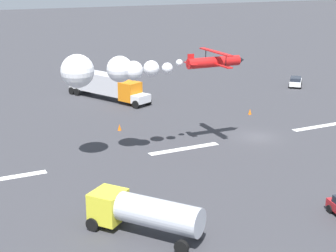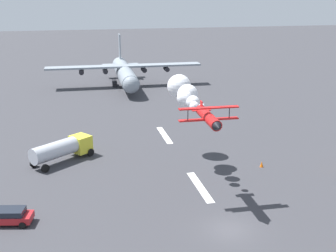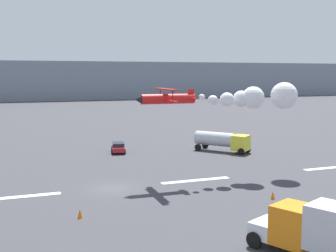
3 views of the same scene
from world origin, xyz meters
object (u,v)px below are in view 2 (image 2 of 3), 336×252
stunt_biplane_red (186,94)px  fuel_tanker_truck (62,149)px  airport_staff_sedan (9,216)px  traffic_cone_far (262,164)px  cargo_transport_plane (125,73)px

stunt_biplane_red → fuel_tanker_truck: (4.13, 15.10, -7.31)m
stunt_biplane_red → airport_staff_sedan: 24.09m
stunt_biplane_red → fuel_tanker_truck: size_ratio=2.38×
stunt_biplane_red → traffic_cone_far: (-3.24, -9.00, -8.67)m
cargo_transport_plane → traffic_cone_far: 51.54m
stunt_biplane_red → airport_staff_sedan: bearing=118.3°
fuel_tanker_truck → traffic_cone_far: size_ratio=10.83×
cargo_transport_plane → airport_staff_sedan: cargo_transport_plane is taller
fuel_tanker_truck → airport_staff_sedan: 15.66m
cargo_transport_plane → fuel_tanker_truck: size_ratio=4.33×
cargo_transport_plane → fuel_tanker_truck: 45.13m
stunt_biplane_red → traffic_cone_far: size_ratio=25.78×
cargo_transport_plane → stunt_biplane_red: (-47.13, -1.50, 5.84)m
airport_staff_sedan → cargo_transport_plane: bearing=-17.7°
stunt_biplane_red → traffic_cone_far: stunt_biplane_red is taller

